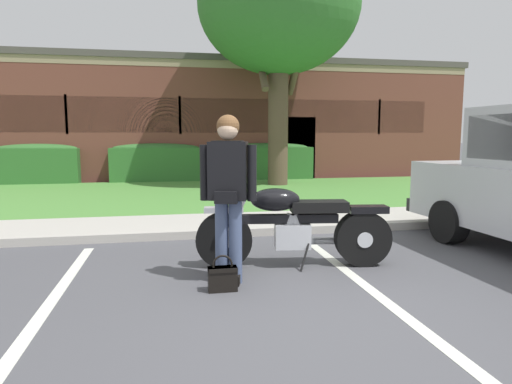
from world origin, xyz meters
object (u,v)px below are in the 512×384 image
at_px(rider_person, 228,187).
at_px(hedge_left, 37,163).
at_px(shade_tree, 279,6).
at_px(hedge_center_left, 157,162).
at_px(handbag, 223,276).
at_px(hedge_center_right, 265,161).
at_px(motorcycle, 302,225).
at_px(brick_building, 177,123).

xyz_separation_m(rider_person, hedge_left, (-4.47, 10.21, -0.34)).
bearing_deg(shade_tree, hedge_center_left, 151.75).
height_order(shade_tree, hedge_left, shade_tree).
distance_m(handbag, hedge_center_right, 10.81).
distance_m(motorcycle, hedge_center_left, 9.98).
bearing_deg(shade_tree, brick_building, 110.75).
bearing_deg(hedge_center_left, brick_building, 81.85).
bearing_deg(motorcycle, hedge_center_left, 100.62).
bearing_deg(hedge_left, shade_tree, -14.98).
relative_size(rider_person, hedge_center_left, 0.60).
distance_m(rider_person, hedge_center_right, 10.54).
relative_size(hedge_center_left, hedge_center_right, 0.93).
distance_m(handbag, hedge_center_left, 10.51).
xyz_separation_m(motorcycle, handbag, (-0.99, -0.66, -0.34)).
distance_m(hedge_left, hedge_center_right, 7.07).
distance_m(rider_person, hedge_left, 11.16).
height_order(handbag, brick_building, brick_building).
bearing_deg(hedge_left, brick_building, 51.19).
bearing_deg(handbag, shade_tree, 72.79).
bearing_deg(hedge_center_right, motorcycle, -99.82).
bearing_deg(motorcycle, hedge_center_right, 80.18).
xyz_separation_m(hedge_left, hedge_center_left, (3.53, 0.00, 0.00)).
height_order(rider_person, handbag, rider_person).
height_order(hedge_left, hedge_center_right, same).
bearing_deg(handbag, hedge_center_right, 75.59).
distance_m(rider_person, hedge_center_left, 10.26).
height_order(rider_person, hedge_center_left, rider_person).
height_order(shade_tree, brick_building, shade_tree).
bearing_deg(hedge_left, hedge_center_left, 0.00).
relative_size(rider_person, shade_tree, 0.24).
bearing_deg(brick_building, handbag, -89.71).
bearing_deg(brick_building, shade_tree, -69.25).
bearing_deg(hedge_center_left, motorcycle, -79.38).
relative_size(motorcycle, hedge_center_right, 0.73).
height_order(motorcycle, hedge_center_left, hedge_center_left).
distance_m(shade_tree, hedge_center_left, 5.96).
xyz_separation_m(hedge_center_left, hedge_center_right, (3.53, 0.00, 0.00)).
xyz_separation_m(hedge_center_right, brick_building, (-2.77, 5.35, 1.38)).
relative_size(rider_person, hedge_left, 0.69).
relative_size(motorcycle, handbag, 6.22).
xyz_separation_m(hedge_left, hedge_center_right, (7.07, 0.00, 0.00)).
relative_size(motorcycle, hedge_left, 0.91).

